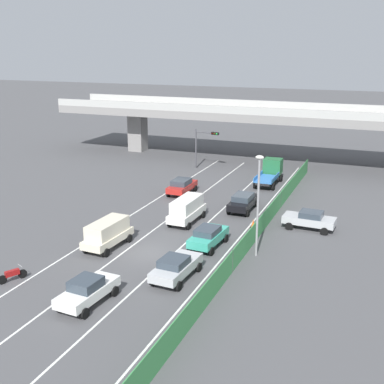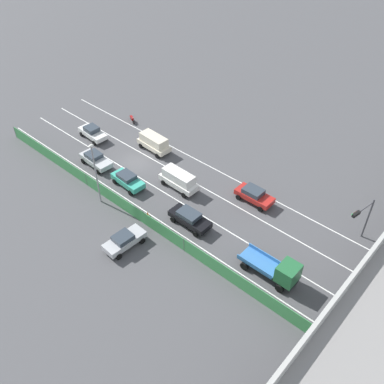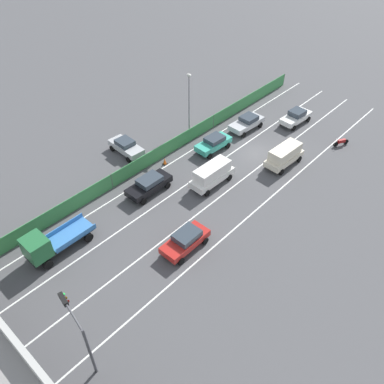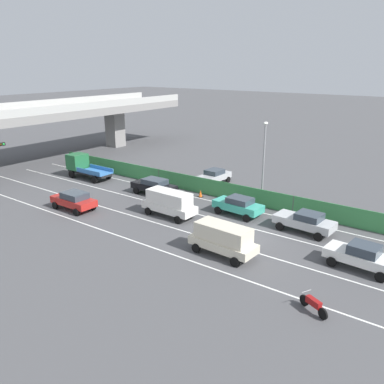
# 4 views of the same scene
# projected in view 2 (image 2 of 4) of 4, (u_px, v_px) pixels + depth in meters

# --- Properties ---
(ground_plane) EXTENTS (300.00, 300.00, 0.00)m
(ground_plane) POSITION_uv_depth(u_px,v_px,m) (136.00, 162.00, 52.91)
(ground_plane) COLOR #4C4C4F
(lane_line_left_edge) EXTENTS (0.14, 49.12, 0.01)m
(lane_line_left_edge) POSITION_uv_depth(u_px,v_px,m) (206.00, 164.00, 52.63)
(lane_line_left_edge) COLOR silver
(lane_line_left_edge) RESTS_ON ground
(lane_line_mid_left) EXTENTS (0.14, 49.12, 0.01)m
(lane_line_mid_left) POSITION_uv_depth(u_px,v_px,m) (186.00, 178.00, 50.60)
(lane_line_mid_left) COLOR silver
(lane_line_mid_left) RESTS_ON ground
(lane_line_mid_right) EXTENTS (0.14, 49.12, 0.01)m
(lane_line_mid_right) POSITION_uv_depth(u_px,v_px,m) (164.00, 193.00, 48.57)
(lane_line_mid_right) COLOR silver
(lane_line_mid_right) RESTS_ON ground
(lane_line_right_edge) EXTENTS (0.14, 49.12, 0.01)m
(lane_line_right_edge) POSITION_uv_depth(u_px,v_px,m) (141.00, 209.00, 46.53)
(lane_line_right_edge) COLOR silver
(lane_line_right_edge) RESTS_ON ground
(green_fence) EXTENTS (0.10, 45.22, 1.61)m
(green_fence) POSITION_uv_depth(u_px,v_px,m) (131.00, 210.00, 45.24)
(green_fence) COLOR #3D8E4C
(green_fence) RESTS_ON ground
(car_van_cream) EXTENTS (2.21, 4.68, 2.11)m
(car_van_cream) POSITION_uv_depth(u_px,v_px,m) (154.00, 142.00, 54.17)
(car_van_cream) COLOR beige
(car_van_cream) RESTS_ON ground
(car_taxi_teal) EXTENTS (2.14, 4.30, 1.59)m
(car_taxi_teal) POSITION_uv_depth(u_px,v_px,m) (128.00, 180.00, 48.91)
(car_taxi_teal) COLOR teal
(car_taxi_teal) RESTS_ON ground
(car_sedan_silver) EXTENTS (2.24, 4.58, 1.58)m
(car_sedan_silver) POSITION_uv_depth(u_px,v_px,m) (96.00, 159.00, 51.95)
(car_sedan_silver) COLOR #B7BABC
(car_sedan_silver) RESTS_ON ground
(car_sedan_black) EXTENTS (2.02, 4.61, 1.60)m
(car_sedan_black) POSITION_uv_depth(u_px,v_px,m) (190.00, 218.00, 44.13)
(car_sedan_black) COLOR black
(car_sedan_black) RESTS_ON ground
(car_sedan_white) EXTENTS (2.20, 4.43, 1.66)m
(car_sedan_white) POSITION_uv_depth(u_px,v_px,m) (93.00, 132.00, 56.46)
(car_sedan_white) COLOR white
(car_sedan_white) RESTS_ON ground
(car_sedan_red) EXTENTS (2.02, 4.28, 1.61)m
(car_sedan_red) POSITION_uv_depth(u_px,v_px,m) (254.00, 195.00, 46.89)
(car_sedan_red) COLOR red
(car_sedan_red) RESTS_ON ground
(car_van_white) EXTENTS (2.04, 4.83, 2.18)m
(car_van_white) POSITION_uv_depth(u_px,v_px,m) (179.00, 179.00, 48.46)
(car_van_white) COLOR silver
(car_van_white) RESTS_ON ground
(flatbed_truck_blue) EXTENTS (2.24, 5.65, 2.54)m
(flatbed_truck_blue) POSITION_uv_depth(u_px,v_px,m) (279.00, 271.00, 38.41)
(flatbed_truck_blue) COLOR black
(flatbed_truck_blue) RESTS_ON ground
(motorcycle) EXTENTS (1.01, 1.79, 0.93)m
(motorcycle) POSITION_uv_depth(u_px,v_px,m) (132.00, 119.00, 59.92)
(motorcycle) COLOR black
(motorcycle) RESTS_ON ground
(parked_wagon_silver) EXTENTS (4.33, 2.15, 1.56)m
(parked_wagon_silver) POSITION_uv_depth(u_px,v_px,m) (124.00, 240.00, 41.80)
(parked_wagon_silver) COLOR #B2B5B7
(parked_wagon_silver) RESTS_ON ground
(traffic_light) EXTENTS (3.23, 0.87, 4.90)m
(traffic_light) POSITION_uv_depth(u_px,v_px,m) (363.00, 216.00, 40.61)
(traffic_light) COLOR #47474C
(traffic_light) RESTS_ON ground
(street_lamp) EXTENTS (0.60, 0.36, 7.47)m
(street_lamp) POSITION_uv_depth(u_px,v_px,m) (95.00, 169.00, 44.53)
(street_lamp) COLOR gray
(street_lamp) RESTS_ON ground
(traffic_cone) EXTENTS (0.47, 0.47, 0.73)m
(traffic_cone) POSITION_uv_depth(u_px,v_px,m) (148.00, 214.00, 45.38)
(traffic_cone) COLOR orange
(traffic_cone) RESTS_ON ground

